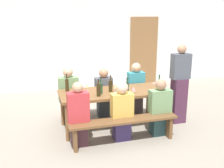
{
  "coord_description": "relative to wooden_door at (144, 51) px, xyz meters",
  "views": [
    {
      "loc": [
        -1.44,
        -4.88,
        2.29
      ],
      "look_at": [
        0.0,
        0.0,
        0.9
      ],
      "focal_mm": 43.34,
      "sensor_mm": 36.0,
      "label": 1
    }
  ],
  "objects": [
    {
      "name": "wine_bottle_5",
      "position": [
        -1.72,
        -3.26,
        -0.18
      ],
      "size": [
        0.07,
        0.07,
        0.32
      ],
      "color": "#143319",
      "rests_on": "tasting_table"
    },
    {
      "name": "bench_far",
      "position": [
        -1.94,
        -2.28,
        -0.7
      ],
      "size": [
        1.95,
        0.3,
        0.45
      ],
      "color": "brown",
      "rests_on": "ground"
    },
    {
      "name": "seated_guest_far_1",
      "position": [
        -1.96,
        -2.43,
        -0.53
      ],
      "size": [
        0.37,
        0.24,
        1.09
      ],
      "rotation": [
        0.0,
        0.0,
        -1.57
      ],
      "color": "#3C4750",
      "rests_on": "ground"
    },
    {
      "name": "wine_glass_1",
      "position": [
        -1.89,
        -3.09,
        -0.17
      ],
      "size": [
        0.08,
        0.08,
        0.18
      ],
      "color": "silver",
      "rests_on": "tasting_table"
    },
    {
      "name": "seated_guest_far_0",
      "position": [
        -2.72,
        -2.43,
        -0.5
      ],
      "size": [
        0.41,
        0.24,
        1.16
      ],
      "rotation": [
        0.0,
        0.0,
        -1.57
      ],
      "color": "#504C55",
      "rests_on": "ground"
    },
    {
      "name": "seated_guest_far_2",
      "position": [
        -1.21,
        -2.43,
        -0.49
      ],
      "size": [
        0.37,
        0.24,
        1.17
      ],
      "rotation": [
        0.0,
        0.0,
        -1.57
      ],
      "color": "#51484A",
      "rests_on": "ground"
    },
    {
      "name": "standing_host",
      "position": [
        -0.53,
        -3.15,
        -0.26
      ],
      "size": [
        0.38,
        0.24,
        1.64
      ],
      "rotation": [
        0.0,
        0.0,
        3.14
      ],
      "color": "#4D2840",
      "rests_on": "ground"
    },
    {
      "name": "bench_near",
      "position": [
        -1.94,
        -3.73,
        -0.7
      ],
      "size": [
        1.95,
        0.3,
        0.45
      ],
      "color": "brown",
      "rests_on": "ground"
    },
    {
      "name": "wine_glass_0",
      "position": [
        -1.61,
        -3.32,
        -0.19
      ],
      "size": [
        0.08,
        0.08,
        0.15
      ],
      "color": "silver",
      "rests_on": "tasting_table"
    },
    {
      "name": "back_wall",
      "position": [
        -1.94,
        0.14,
        0.55
      ],
      "size": [
        14.0,
        0.2,
        3.2
      ],
      "primitive_type": "cube",
      "color": "white",
      "rests_on": "ground"
    },
    {
      "name": "tasting_table",
      "position": [
        -1.94,
        -3.01,
        -0.38
      ],
      "size": [
        2.05,
        0.86,
        0.75
      ],
      "color": "brown",
      "rests_on": "ground"
    },
    {
      "name": "wine_bottle_3",
      "position": [
        -2.19,
        -3.09,
        -0.18
      ],
      "size": [
        0.07,
        0.07,
        0.32
      ],
      "color": "#234C2D",
      "rests_on": "tasting_table"
    },
    {
      "name": "wine_glass_2",
      "position": [
        -2.4,
        -2.82,
        -0.19
      ],
      "size": [
        0.06,
        0.06,
        0.16
      ],
      "color": "silver",
      "rests_on": "tasting_table"
    },
    {
      "name": "wine_bottle_0",
      "position": [
        -1.07,
        -3.3,
        -0.17
      ],
      "size": [
        0.07,
        0.07,
        0.34
      ],
      "color": "#194723",
      "rests_on": "tasting_table"
    },
    {
      "name": "ground_plane",
      "position": [
        -1.94,
        -3.01,
        -1.05
      ],
      "size": [
        24.0,
        24.0,
        0.0
      ],
      "primitive_type": "plane",
      "color": "gray"
    },
    {
      "name": "wooden_door",
      "position": [
        0.0,
        0.0,
        0.0
      ],
      "size": [
        0.9,
        0.06,
        2.1
      ],
      "primitive_type": "cube",
      "color": "olive",
      "rests_on": "ground"
    },
    {
      "name": "wine_bottle_2",
      "position": [
        -1.97,
        -3.02,
        -0.18
      ],
      "size": [
        0.08,
        0.08,
        0.33
      ],
      "color": "#332814",
      "rests_on": "tasting_table"
    },
    {
      "name": "wine_bottle_4",
      "position": [
        -2.78,
        -2.75,
        -0.17
      ],
      "size": [
        0.07,
        0.07,
        0.35
      ],
      "color": "#332814",
      "rests_on": "tasting_table"
    },
    {
      "name": "seated_guest_near_2",
      "position": [
        -1.18,
        -3.58,
        -0.54
      ],
      "size": [
        0.41,
        0.24,
        1.08
      ],
      "rotation": [
        0.0,
        0.0,
        1.57
      ],
      "color": "#28494C",
      "rests_on": "ground"
    },
    {
      "name": "seated_guest_near_0",
      "position": [
        -2.71,
        -3.58,
        -0.51
      ],
      "size": [
        0.36,
        0.24,
        1.15
      ],
      "rotation": [
        0.0,
        0.0,
        1.57
      ],
      "color": "#4D2D35",
      "rests_on": "ground"
    },
    {
      "name": "seated_guest_near_1",
      "position": [
        -1.93,
        -3.58,
        -0.53
      ],
      "size": [
        0.39,
        0.24,
        1.09
      ],
      "rotation": [
        0.0,
        0.0,
        1.57
      ],
      "color": "#3B2E61",
      "rests_on": "ground"
    },
    {
      "name": "wine_bottle_1",
      "position": [
        -2.26,
        -3.22,
        -0.17
      ],
      "size": [
        0.08,
        0.08,
        0.33
      ],
      "color": "#332814",
      "rests_on": "tasting_table"
    }
  ]
}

